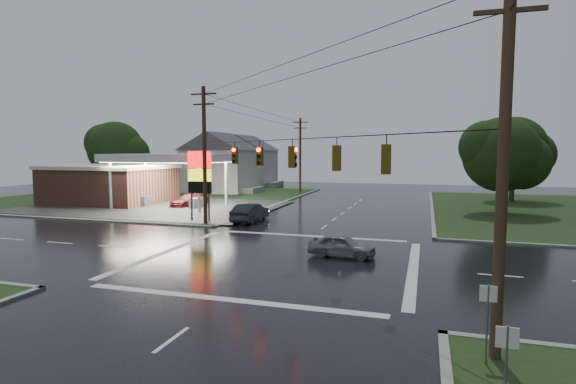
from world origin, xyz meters
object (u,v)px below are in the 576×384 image
(house_near, at_px, (220,161))
(car_pump, at_px, (190,200))
(car_north, at_px, (250,212))
(utility_pole_se, at_px, (503,158))
(pylon_sign, at_px, (200,174))
(car_crossing, at_px, (342,246))
(house_far, at_px, (246,160))
(gas_station, at_px, (119,181))
(utility_pole_n, at_px, (300,154))
(tree_ne_near, at_px, (503,155))
(utility_pole_nw, at_px, (204,153))
(tree_ne_far, at_px, (515,149))
(tree_nw_behind, at_px, (117,149))

(house_near, bearing_deg, car_pump, -75.03)
(car_north, bearing_deg, utility_pole_se, 127.85)
(pylon_sign, xyz_separation_m, car_crossing, (13.61, -8.95, -3.37))
(house_far, relative_size, car_pump, 2.33)
(car_crossing, bearing_deg, gas_station, 60.27)
(utility_pole_n, relative_size, tree_ne_near, 1.17)
(utility_pole_se, bearing_deg, utility_pole_nw, 135.00)
(gas_station, bearing_deg, car_north, -22.75)
(utility_pole_n, xyz_separation_m, tree_ne_far, (26.65, -4.01, 0.71))
(utility_pole_nw, height_order, car_pump, utility_pole_nw)
(utility_pole_nw, xyz_separation_m, tree_ne_far, (26.65, 24.49, 0.46))
(tree_nw_behind, height_order, car_crossing, tree_nw_behind)
(tree_ne_far, bearing_deg, utility_pole_nw, -137.41)
(pylon_sign, xyz_separation_m, house_far, (-11.45, 37.50, 0.39))
(pylon_sign, relative_size, car_pump, 1.27)
(utility_pole_nw, height_order, car_crossing, utility_pole_nw)
(gas_station, xyz_separation_m, utility_pole_nw, (16.18, -10.20, 3.17))
(utility_pole_nw, xyz_separation_m, car_north, (3.01, 2.15, -4.94))
(tree_nw_behind, xyz_separation_m, tree_ne_far, (50.99, 4.00, -0.00))
(gas_station, bearing_deg, tree_ne_far, 18.46)
(tree_nw_behind, distance_m, car_crossing, 46.96)
(pylon_sign, distance_m, car_north, 5.27)
(gas_station, relative_size, utility_pole_nw, 2.38)
(house_far, distance_m, tree_ne_near, 44.50)
(house_near, bearing_deg, utility_pole_n, 9.91)
(gas_station, height_order, house_far, house_far)
(house_far, relative_size, car_crossing, 2.93)
(tree_nw_behind, bearing_deg, house_far, 56.56)
(utility_pole_se, bearing_deg, gas_station, 140.30)
(utility_pole_nw, relative_size, car_north, 2.31)
(pylon_sign, height_order, utility_pole_n, utility_pole_n)
(tree_nw_behind, distance_m, car_pump, 21.06)
(utility_pole_n, bearing_deg, car_crossing, -70.92)
(gas_station, relative_size, tree_nw_behind, 2.62)
(car_crossing, xyz_separation_m, car_pump, (-19.61, 17.83, 0.05))
(pylon_sign, relative_size, house_far, 0.54)
(utility_pole_se, distance_m, car_north, 26.97)
(utility_pole_se, distance_m, tree_nw_behind, 58.64)
(tree_ne_near, height_order, car_crossing, tree_ne_near)
(utility_pole_se, bearing_deg, pylon_sign, 135.00)
(tree_ne_near, bearing_deg, house_near, 158.24)
(car_north, distance_m, car_crossing, 13.94)
(pylon_sign, relative_size, utility_pole_n, 0.57)
(tree_nw_behind, height_order, car_pump, tree_nw_behind)
(utility_pole_se, distance_m, utility_pole_n, 51.16)
(utility_pole_n, bearing_deg, car_north, -83.49)
(utility_pole_nw, height_order, house_far, utility_pole_nw)
(house_far, distance_m, tree_ne_far, 41.57)
(utility_pole_se, relative_size, house_near, 1.00)
(pylon_sign, bearing_deg, utility_pole_se, -45.00)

